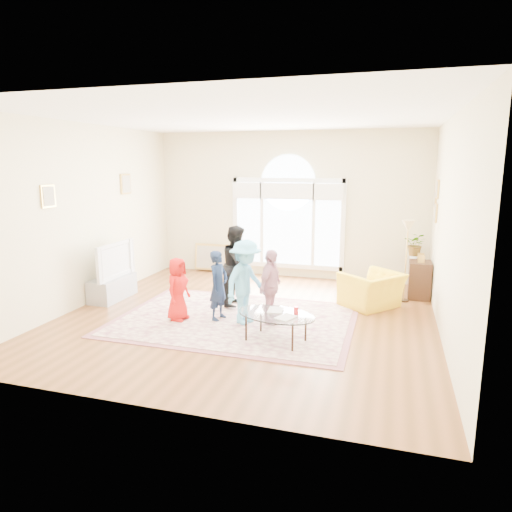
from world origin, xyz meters
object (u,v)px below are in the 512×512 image
(coffee_table, at_px, (276,315))
(television, at_px, (111,260))
(tv_console, at_px, (112,288))
(armchair, at_px, (372,290))
(area_rug, at_px, (235,319))

(coffee_table, bearing_deg, television, 175.29)
(coffee_table, bearing_deg, tv_console, 175.33)
(tv_console, height_order, armchair, armchair)
(tv_console, distance_m, television, 0.54)
(tv_console, distance_m, armchair, 4.78)
(area_rug, bearing_deg, coffee_table, -39.23)
(television, xyz_separation_m, coffee_table, (3.47, -1.18, -0.35))
(tv_console, distance_m, coffee_table, 3.67)
(area_rug, height_order, tv_console, tv_console)
(television, bearing_deg, area_rug, -10.24)
(tv_console, bearing_deg, area_rug, -10.21)
(area_rug, height_order, coffee_table, coffee_table)
(tv_console, xyz_separation_m, armchair, (4.69, 0.90, 0.10))
(area_rug, distance_m, television, 2.75)
(tv_console, relative_size, television, 0.88)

